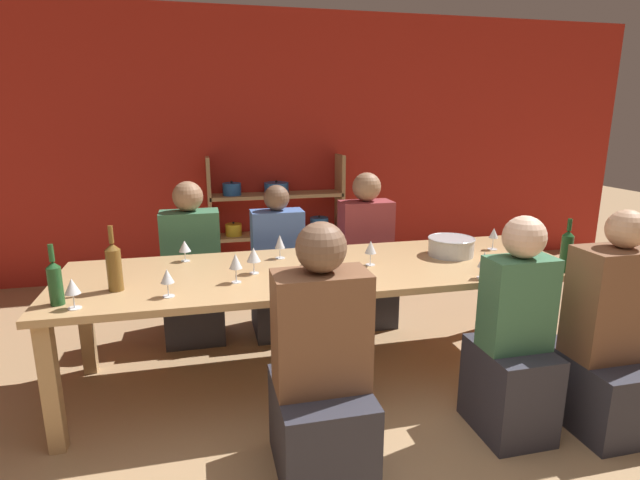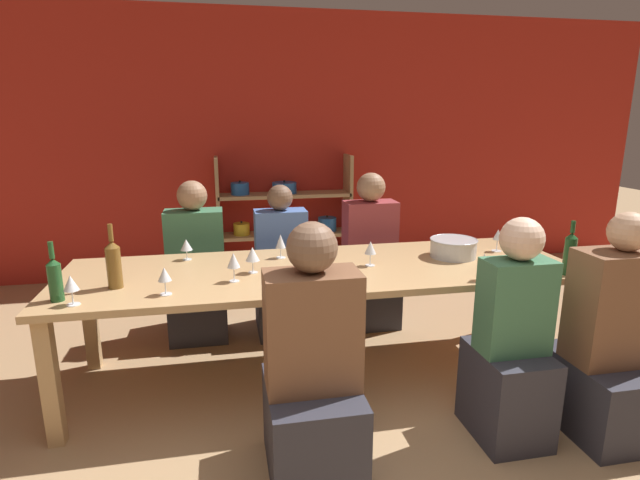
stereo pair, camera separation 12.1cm
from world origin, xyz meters
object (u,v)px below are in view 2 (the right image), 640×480
at_px(person_near_a, 313,386).
at_px(wine_bottle_green, 570,253).
at_px(person_far_a, 369,268).
at_px(wine_glass_empty_d, 281,242).
at_px(dining_table, 323,277).
at_px(wine_bottle_dark, 55,278).
at_px(person_near_b, 510,357).
at_px(person_far_c, 282,279).
at_px(wine_glass_white_d, 324,236).
at_px(mixing_bowl, 453,247).
at_px(wine_glass_red_a, 314,248).
at_px(wine_bottle_amber, 114,263).
at_px(person_near_c, 610,355).
at_px(wine_glass_empty_c, 186,245).
at_px(wine_glass_white_b, 252,255).
at_px(wine_glass_white_c, 164,275).
at_px(person_far_b, 197,280).
at_px(wine_glass_empty_b, 498,236).
at_px(wine_glass_red_b, 71,284).
at_px(wine_glass_white_a, 233,261).
at_px(wine_glass_empty_a, 370,248).
at_px(wine_glass_red_c, 484,263).
at_px(shelf_unit, 285,229).

bearing_deg(person_near_a, wine_bottle_green, 15.28).
bearing_deg(person_far_a, wine_glass_empty_d, 35.79).
relative_size(dining_table, wine_bottle_dark, 10.15).
height_order(person_near_b, person_far_c, person_near_b).
height_order(wine_glass_white_d, person_far_a, person_far_a).
relative_size(mixing_bowl, wine_glass_red_a, 2.16).
bearing_deg(wine_bottle_amber, person_near_a, -36.83).
bearing_deg(person_near_c, wine_glass_empty_c, 151.88).
bearing_deg(person_far_c, wine_glass_white_d, 124.63).
relative_size(wine_glass_white_b, wine_glass_white_c, 1.06).
bearing_deg(wine_glass_white_d, person_far_b, 153.47).
relative_size(wine_glass_empty_c, wine_glass_white_d, 0.94).
bearing_deg(person_near_a, wine_glass_empty_b, 33.99).
relative_size(wine_glass_empty_b, wine_glass_empty_d, 0.97).
bearing_deg(person_near_a, wine_glass_white_d, 75.86).
relative_size(dining_table, wine_glass_empty_d, 19.72).
distance_m(wine_glass_white_b, person_far_c, 0.95).
distance_m(wine_glass_red_b, person_near_b, 2.25).
relative_size(wine_glass_white_a, wine_glass_empty_b, 1.09).
distance_m(wine_bottle_amber, wine_glass_empty_a, 1.49).
xyz_separation_m(mixing_bowl, wine_bottle_amber, (-2.09, -0.21, 0.07)).
distance_m(wine_glass_empty_a, wine_glass_empty_b, 0.98).
xyz_separation_m(wine_glass_red_c, wine_glass_white_d, (-0.76, 0.82, -0.00)).
bearing_deg(person_far_c, wine_glass_empty_b, 155.96).
xyz_separation_m(wine_glass_white_c, person_far_a, (1.46, 1.14, -0.40)).
bearing_deg(wine_glass_red_c, wine_bottle_dark, 176.87).
bearing_deg(wine_glass_empty_a, person_near_c, -37.33).
xyz_separation_m(wine_bottle_dark, wine_glass_empty_c, (0.60, 0.64, -0.02)).
bearing_deg(person_near_b, wine_glass_red_a, 134.26).
bearing_deg(shelf_unit, person_near_b, -75.33).
height_order(wine_glass_white_a, person_near_a, person_near_a).
bearing_deg(person_far_c, person_near_c, 133.66).
bearing_deg(person_far_c, wine_glass_white_a, 68.04).
xyz_separation_m(wine_bottle_amber, wine_glass_empty_a, (1.49, 0.12, -0.02)).
distance_m(wine_glass_red_a, wine_glass_empty_b, 1.30).
bearing_deg(wine_glass_white_b, person_near_a, -76.19).
height_order(wine_bottle_dark, person_near_a, person_near_a).
bearing_deg(mixing_bowl, wine_bottle_green, -44.80).
distance_m(wine_bottle_dark, person_far_a, 2.33).
relative_size(shelf_unit, person_far_b, 1.17).
xyz_separation_m(shelf_unit, dining_table, (-0.04, -2.20, 0.18)).
distance_m(wine_glass_red_a, wine_glass_empty_c, 0.84).
distance_m(dining_table, wine_bottle_green, 1.47).
xyz_separation_m(wine_bottle_amber, person_near_a, (0.96, -0.72, -0.44)).
bearing_deg(wine_glass_red_b, person_near_a, -23.61).
height_order(wine_glass_empty_b, person_near_c, person_near_c).
relative_size(wine_glass_white_a, wine_glass_red_b, 1.09).
height_order(wine_glass_white_c, wine_glass_white_d, wine_glass_white_c).
height_order(shelf_unit, mixing_bowl, shelf_unit).
xyz_separation_m(wine_glass_white_d, person_far_a, (0.46, 0.43, -0.39)).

